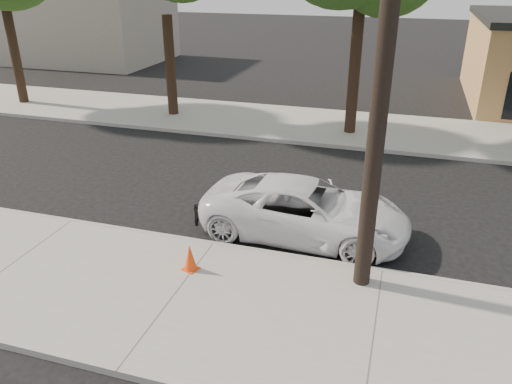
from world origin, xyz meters
TOP-DOWN VIEW (x-y plane):
  - ground at (0.00, 0.00)m, footprint 120.00×120.00m
  - near_sidewalk at (0.00, -4.30)m, footprint 90.00×4.40m
  - far_sidewalk at (0.00, 8.50)m, footprint 90.00×5.00m
  - curb_near at (0.00, -2.10)m, footprint 90.00×0.12m
  - building_far at (-20.00, 20.00)m, footprint 14.00×8.00m
  - utility_pole at (3.60, -2.70)m, footprint 1.40×0.34m
  - police_cruiser at (1.98, -0.81)m, footprint 5.23×2.56m
  - traffic_cone at (-0.06, -3.33)m, footprint 0.40×0.40m

SIDE VIEW (x-z plane):
  - ground at x=0.00m, z-range 0.00..0.00m
  - near_sidewalk at x=0.00m, z-range 0.00..0.15m
  - far_sidewalk at x=0.00m, z-range 0.00..0.15m
  - curb_near at x=0.00m, z-range -0.01..0.15m
  - traffic_cone at x=-0.06m, z-range 0.14..0.76m
  - police_cruiser at x=1.98m, z-range 0.00..1.43m
  - building_far at x=-20.00m, z-range 0.00..5.00m
  - utility_pole at x=3.60m, z-range 0.20..9.20m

